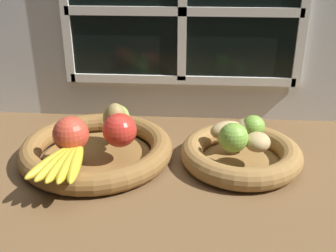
{
  "coord_description": "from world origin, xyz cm",
  "views": [
    {
      "loc": [
        3.84,
        -82.58,
        46.92
      ],
      "look_at": [
        -2.03,
        1.31,
        9.16
      ],
      "focal_mm": 42.96,
      "sensor_mm": 36.0,
      "label": 1
    }
  ],
  "objects_px": {
    "banana_bunch_front": "(65,160)",
    "lime_near": "(233,138)",
    "fruit_bowl_left": "(97,150)",
    "apple_red_front": "(71,134)",
    "pear_brown": "(116,120)",
    "potato_small": "(257,142)",
    "fruit_bowl_right": "(241,154)",
    "potato_oblong": "(227,130)",
    "lime_far": "(253,127)",
    "apple_green_back": "(116,118)",
    "potato_back": "(249,128)",
    "apple_red_right": "(120,130)"
  },
  "relations": [
    {
      "from": "banana_bunch_front",
      "to": "lime_near",
      "type": "relative_size",
      "value": 2.79
    },
    {
      "from": "lime_near",
      "to": "fruit_bowl_left",
      "type": "bearing_deg",
      "value": 173.47
    },
    {
      "from": "fruit_bowl_left",
      "to": "apple_red_front",
      "type": "distance_m",
      "value": 0.1
    },
    {
      "from": "pear_brown",
      "to": "potato_small",
      "type": "relative_size",
      "value": 1.36
    },
    {
      "from": "fruit_bowl_right",
      "to": "apple_red_front",
      "type": "xyz_separation_m",
      "value": [
        -0.38,
        -0.06,
        0.07
      ]
    },
    {
      "from": "potato_oblong",
      "to": "lime_far",
      "type": "relative_size",
      "value": 1.47
    },
    {
      "from": "apple_green_back",
      "to": "potato_small",
      "type": "bearing_deg",
      "value": -14.59
    },
    {
      "from": "potato_back",
      "to": "apple_red_front",
      "type": "bearing_deg",
      "value": -166.0
    },
    {
      "from": "pear_brown",
      "to": "apple_green_back",
      "type": "bearing_deg",
      "value": 98.78
    },
    {
      "from": "fruit_bowl_right",
      "to": "lime_far",
      "type": "bearing_deg",
      "value": 52.13
    },
    {
      "from": "apple_red_right",
      "to": "potato_small",
      "type": "bearing_deg",
      "value": -0.34
    },
    {
      "from": "apple_red_front",
      "to": "pear_brown",
      "type": "bearing_deg",
      "value": 43.25
    },
    {
      "from": "lime_far",
      "to": "banana_bunch_front",
      "type": "bearing_deg",
      "value": -157.76
    },
    {
      "from": "fruit_bowl_left",
      "to": "potato_oblong",
      "type": "height_order",
      "value": "potato_oblong"
    },
    {
      "from": "lime_far",
      "to": "apple_red_front",
      "type": "bearing_deg",
      "value": -166.96
    },
    {
      "from": "potato_oblong",
      "to": "potato_small",
      "type": "bearing_deg",
      "value": -41.42
    },
    {
      "from": "banana_bunch_front",
      "to": "potato_oblong",
      "type": "bearing_deg",
      "value": 24.4
    },
    {
      "from": "potato_oblong",
      "to": "apple_red_front",
      "type": "bearing_deg",
      "value": -166.3
    },
    {
      "from": "apple_green_back",
      "to": "lime_near",
      "type": "bearing_deg",
      "value": -18.47
    },
    {
      "from": "apple_red_right",
      "to": "banana_bunch_front",
      "type": "height_order",
      "value": "apple_red_right"
    },
    {
      "from": "apple_red_right",
      "to": "pear_brown",
      "type": "relative_size",
      "value": 0.93
    },
    {
      "from": "fruit_bowl_left",
      "to": "lime_near",
      "type": "xyz_separation_m",
      "value": [
        0.32,
        -0.04,
        0.06
      ]
    },
    {
      "from": "fruit_bowl_left",
      "to": "banana_bunch_front",
      "type": "relative_size",
      "value": 1.98
    },
    {
      "from": "fruit_bowl_left",
      "to": "potato_small",
      "type": "xyz_separation_m",
      "value": [
        0.37,
        -0.03,
        0.05
      ]
    },
    {
      "from": "fruit_bowl_left",
      "to": "potato_small",
      "type": "height_order",
      "value": "potato_small"
    },
    {
      "from": "lime_near",
      "to": "potato_small",
      "type": "bearing_deg",
      "value": 6.67
    },
    {
      "from": "lime_near",
      "to": "lime_far",
      "type": "relative_size",
      "value": 1.18
    },
    {
      "from": "fruit_bowl_left",
      "to": "potato_oblong",
      "type": "distance_m",
      "value": 0.31
    },
    {
      "from": "apple_green_back",
      "to": "lime_near",
      "type": "distance_m",
      "value": 0.29
    },
    {
      "from": "apple_red_right",
      "to": "apple_green_back",
      "type": "relative_size",
      "value": 1.17
    },
    {
      "from": "lime_near",
      "to": "banana_bunch_front",
      "type": "bearing_deg",
      "value": -165.28
    },
    {
      "from": "potato_small",
      "to": "lime_near",
      "type": "height_order",
      "value": "lime_near"
    },
    {
      "from": "apple_green_back",
      "to": "pear_brown",
      "type": "distance_m",
      "value": 0.04
    },
    {
      "from": "banana_bunch_front",
      "to": "potato_small",
      "type": "distance_m",
      "value": 0.42
    },
    {
      "from": "apple_red_front",
      "to": "potato_small",
      "type": "relative_size",
      "value": 1.29
    },
    {
      "from": "potato_oblong",
      "to": "potato_small",
      "type": "xyz_separation_m",
      "value": [
        0.06,
        -0.06,
        -0.0
      ]
    },
    {
      "from": "apple_green_back",
      "to": "potato_small",
      "type": "distance_m",
      "value": 0.34
    },
    {
      "from": "potato_back",
      "to": "apple_green_back",
      "type": "bearing_deg",
      "value": 177.3
    },
    {
      "from": "pear_brown",
      "to": "lime_near",
      "type": "height_order",
      "value": "pear_brown"
    },
    {
      "from": "apple_green_back",
      "to": "potato_oblong",
      "type": "xyz_separation_m",
      "value": [
        0.27,
        -0.03,
        -0.01
      ]
    },
    {
      "from": "apple_green_back",
      "to": "pear_brown",
      "type": "relative_size",
      "value": 0.79
    },
    {
      "from": "fruit_bowl_left",
      "to": "banana_bunch_front",
      "type": "bearing_deg",
      "value": -104.4
    },
    {
      "from": "apple_green_back",
      "to": "potato_small",
      "type": "xyz_separation_m",
      "value": [
        0.33,
        -0.09,
        -0.01
      ]
    },
    {
      "from": "fruit_bowl_right",
      "to": "apple_red_right",
      "type": "xyz_separation_m",
      "value": [
        -0.28,
        -0.03,
        0.07
      ]
    },
    {
      "from": "potato_oblong",
      "to": "pear_brown",
      "type": "bearing_deg",
      "value": -178.87
    },
    {
      "from": "apple_green_back",
      "to": "apple_red_front",
      "type": "height_order",
      "value": "apple_red_front"
    },
    {
      "from": "fruit_bowl_left",
      "to": "potato_small",
      "type": "bearing_deg",
      "value": -4.61
    },
    {
      "from": "apple_green_back",
      "to": "lime_near",
      "type": "height_order",
      "value": "same"
    },
    {
      "from": "potato_small",
      "to": "potato_oblong",
      "type": "bearing_deg",
      "value": 138.58
    },
    {
      "from": "fruit_bowl_left",
      "to": "apple_green_back",
      "type": "distance_m",
      "value": 0.09
    }
  ]
}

